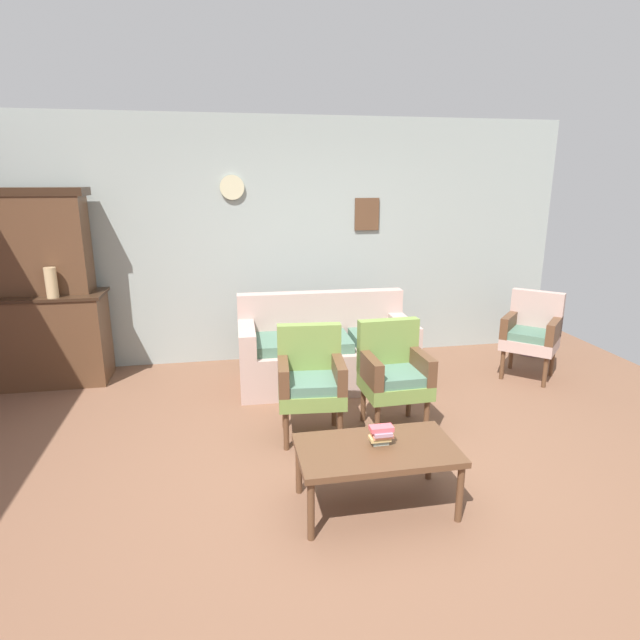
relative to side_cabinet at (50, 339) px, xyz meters
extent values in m
plane|color=brown|center=(2.51, -2.25, -0.47)|extent=(7.68, 7.68, 0.00)
cube|color=#939E99|center=(2.51, 0.38, 0.88)|extent=(6.40, 0.06, 2.70)
cube|color=brown|center=(3.41, 0.33, 1.18)|extent=(0.28, 0.02, 0.36)
cylinder|color=beige|center=(1.91, 0.33, 1.48)|extent=(0.26, 0.03, 0.26)
cube|color=brown|center=(0.00, 0.00, -0.02)|extent=(1.10, 0.52, 0.90)
cube|color=#342115|center=(0.00, 0.00, 0.45)|extent=(1.16, 0.55, 0.03)
cube|color=brown|center=(0.00, 0.08, 0.94)|extent=(0.90, 0.36, 0.95)
cube|color=#342115|center=(0.00, 0.08, 1.45)|extent=(0.99, 0.38, 0.08)
cylinder|color=tan|center=(0.15, -0.18, 0.61)|extent=(0.11, 0.11, 0.29)
cube|color=tan|center=(2.76, -0.58, -0.26)|extent=(1.76, 0.84, 0.42)
cube|color=tan|center=(2.76, -0.26, 0.19)|extent=(1.74, 0.20, 0.48)
cube|color=tan|center=(3.55, -0.60, 0.07)|extent=(0.18, 0.80, 0.24)
cube|color=tan|center=(1.97, -0.56, 0.07)|extent=(0.18, 0.80, 0.24)
cube|color=#4C705B|center=(3.26, -0.63, 0.00)|extent=(0.46, 0.57, 0.10)
cube|color=#4C705B|center=(2.76, -0.62, 0.00)|extent=(0.46, 0.57, 0.10)
cube|color=#4C705B|center=(2.26, -0.61, 0.00)|extent=(0.46, 0.57, 0.10)
cube|color=olive|center=(2.42, -1.67, -0.09)|extent=(0.56, 0.52, 0.12)
cube|color=#4C705B|center=(2.42, -1.69, 0.00)|extent=(0.48, 0.45, 0.10)
cube|color=olive|center=(2.44, -1.47, 0.20)|extent=(0.53, 0.15, 0.46)
cube|color=brown|center=(2.64, -1.69, 0.08)|extent=(0.12, 0.49, 0.22)
cube|color=brown|center=(2.20, -1.65, 0.08)|extent=(0.12, 0.49, 0.22)
cylinder|color=brown|center=(2.61, -1.88, -0.31)|extent=(0.04, 0.04, 0.32)
cylinder|color=brown|center=(2.19, -1.84, -0.31)|extent=(0.04, 0.04, 0.32)
cylinder|color=brown|center=(2.64, -1.50, -0.31)|extent=(0.04, 0.04, 0.32)
cylinder|color=brown|center=(2.23, -1.46, -0.31)|extent=(0.04, 0.04, 0.32)
cube|color=olive|center=(3.13, -1.65, -0.09)|extent=(0.54, 0.50, 0.12)
cube|color=#4C705B|center=(3.13, -1.67, 0.00)|extent=(0.46, 0.42, 0.10)
cube|color=olive|center=(3.12, -1.45, 0.20)|extent=(0.52, 0.12, 0.46)
cube|color=brown|center=(3.35, -1.64, 0.08)|extent=(0.10, 0.48, 0.22)
cube|color=brown|center=(2.91, -1.66, 0.08)|extent=(0.10, 0.48, 0.22)
cylinder|color=brown|center=(3.34, -1.83, -0.31)|extent=(0.04, 0.04, 0.32)
cylinder|color=brown|center=(2.92, -1.84, -0.31)|extent=(0.04, 0.04, 0.32)
cylinder|color=brown|center=(3.33, -1.45, -0.31)|extent=(0.04, 0.04, 0.32)
cylinder|color=brown|center=(2.91, -1.47, -0.31)|extent=(0.04, 0.04, 0.32)
cube|color=tan|center=(4.89, -0.79, -0.09)|extent=(0.71, 0.71, 0.12)
cube|color=#4C705B|center=(4.87, -0.80, 0.00)|extent=(0.60, 0.60, 0.10)
cube|color=tan|center=(5.02, -0.65, 0.20)|extent=(0.45, 0.43, 0.46)
cube|color=brown|center=(5.04, -0.94, 0.08)|extent=(0.39, 0.40, 0.22)
cube|color=brown|center=(4.73, -0.64, 0.08)|extent=(0.39, 0.40, 0.22)
cylinder|color=brown|center=(4.91, -1.07, -0.31)|extent=(0.04, 0.04, 0.32)
cylinder|color=brown|center=(4.60, -0.78, -0.31)|extent=(0.04, 0.04, 0.32)
cylinder|color=brown|center=(5.17, -0.80, -0.31)|extent=(0.04, 0.04, 0.32)
cylinder|color=brown|center=(4.86, -0.51, -0.31)|extent=(0.04, 0.04, 0.32)
cube|color=brown|center=(2.67, -2.67, -0.07)|extent=(1.00, 0.56, 0.04)
cylinder|color=brown|center=(2.21, -2.43, -0.28)|extent=(0.04, 0.04, 0.38)
cylinder|color=brown|center=(3.13, -2.43, -0.28)|extent=(0.04, 0.04, 0.38)
cylinder|color=brown|center=(2.21, -2.91, -0.28)|extent=(0.04, 0.04, 0.38)
cylinder|color=brown|center=(3.13, -2.91, -0.28)|extent=(0.04, 0.04, 0.38)
cube|color=#8C9E92|center=(2.70, -2.62, -0.03)|extent=(0.10, 0.07, 0.03)
cube|color=tan|center=(2.69, -2.63, -0.01)|extent=(0.13, 0.08, 0.02)
cube|color=#EA8866|center=(2.71, -2.63, 0.02)|extent=(0.13, 0.08, 0.02)
cube|color=#A97E90|center=(2.70, -2.63, 0.04)|extent=(0.12, 0.11, 0.02)
cube|color=#EC555F|center=(2.70, -2.63, 0.06)|extent=(0.15, 0.07, 0.03)
cylinder|color=#74525B|center=(5.36, -0.10, -0.17)|extent=(0.26, 0.26, 0.60)
camera|label=1|loc=(1.78, -5.47, 1.58)|focal=29.20mm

